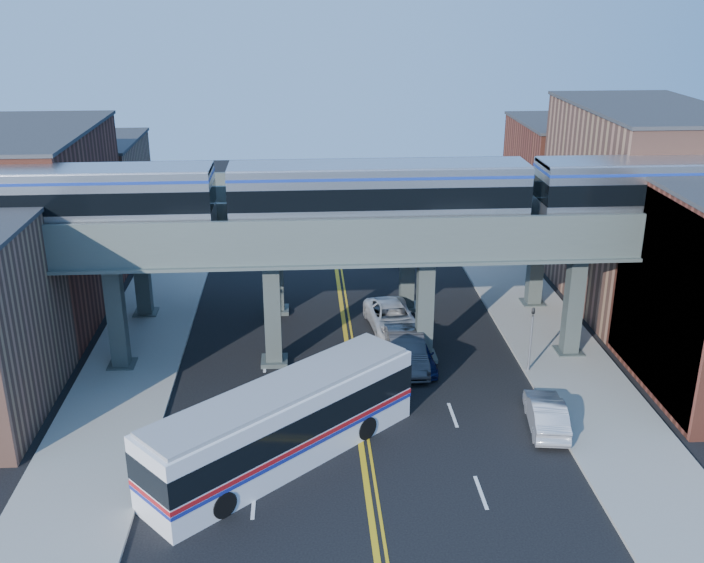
{
  "coord_description": "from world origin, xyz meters",
  "views": [
    {
      "loc": [
        -2.36,
        -29.75,
        18.96
      ],
      "look_at": [
        0.1,
        7.26,
        4.84
      ],
      "focal_mm": 40.0,
      "sensor_mm": 36.0,
      "label": 1
    }
  ],
  "objects_px": {
    "car_lane_c": "(392,318)",
    "car_lane_d": "(393,246)",
    "car_lane_a": "(415,354)",
    "car_lane_b": "(406,350)",
    "car_parked_curb": "(546,414)",
    "transit_train": "(378,193)",
    "stop_sign": "(362,375)",
    "traffic_signal": "(531,332)",
    "transit_bus": "(283,424)"
  },
  "relations": [
    {
      "from": "transit_train",
      "to": "car_lane_b",
      "type": "bearing_deg",
      "value": -23.21
    },
    {
      "from": "car_lane_c",
      "to": "car_lane_d",
      "type": "height_order",
      "value": "car_lane_c"
    },
    {
      "from": "traffic_signal",
      "to": "car_lane_d",
      "type": "distance_m",
      "value": 19.84
    },
    {
      "from": "stop_sign",
      "to": "car_lane_b",
      "type": "xyz_separation_m",
      "value": [
        2.68,
        4.35,
        -0.88
      ]
    },
    {
      "from": "traffic_signal",
      "to": "car_lane_d",
      "type": "xyz_separation_m",
      "value": [
        -4.83,
        19.18,
        -1.58
      ]
    },
    {
      "from": "traffic_signal",
      "to": "car_lane_a",
      "type": "height_order",
      "value": "traffic_signal"
    },
    {
      "from": "car_lane_d",
      "to": "car_parked_curb",
      "type": "relative_size",
      "value": 1.14
    },
    {
      "from": "car_lane_d",
      "to": "traffic_signal",
      "type": "bearing_deg",
      "value": -75.73
    },
    {
      "from": "traffic_signal",
      "to": "transit_bus",
      "type": "xyz_separation_m",
      "value": [
        -12.53,
        -7.12,
        -0.59
      ]
    },
    {
      "from": "transit_bus",
      "to": "car_lane_d",
      "type": "bearing_deg",
      "value": 32.62
    },
    {
      "from": "car_lane_b",
      "to": "transit_train",
      "type": "bearing_deg",
      "value": 156.78
    },
    {
      "from": "car_lane_b",
      "to": "car_parked_curb",
      "type": "distance_m",
      "value": 8.68
    },
    {
      "from": "car_lane_c",
      "to": "stop_sign",
      "type": "bearing_deg",
      "value": -111.87
    },
    {
      "from": "car_lane_a",
      "to": "car_lane_d",
      "type": "xyz_separation_m",
      "value": [
        0.94,
        18.07,
        -0.02
      ]
    },
    {
      "from": "stop_sign",
      "to": "car_lane_b",
      "type": "distance_m",
      "value": 5.19
    },
    {
      "from": "car_lane_c",
      "to": "car_parked_curb",
      "type": "bearing_deg",
      "value": -69.17
    },
    {
      "from": "stop_sign",
      "to": "car_lane_c",
      "type": "distance_m",
      "value": 9.22
    },
    {
      "from": "traffic_signal",
      "to": "transit_bus",
      "type": "bearing_deg",
      "value": -150.41
    },
    {
      "from": "transit_bus",
      "to": "car_lane_a",
      "type": "height_order",
      "value": "transit_bus"
    },
    {
      "from": "traffic_signal",
      "to": "car_lane_c",
      "type": "relative_size",
      "value": 0.74
    },
    {
      "from": "stop_sign",
      "to": "traffic_signal",
      "type": "distance_m",
      "value": 9.41
    },
    {
      "from": "car_lane_a",
      "to": "car_lane_b",
      "type": "distance_m",
      "value": 0.53
    },
    {
      "from": "car_lane_d",
      "to": "stop_sign",
      "type": "bearing_deg",
      "value": -100.26
    },
    {
      "from": "traffic_signal",
      "to": "car_lane_a",
      "type": "xyz_separation_m",
      "value": [
        -5.77,
        1.11,
        -1.56
      ]
    },
    {
      "from": "transit_train",
      "to": "car_lane_d",
      "type": "bearing_deg",
      "value": 80.4
    },
    {
      "from": "transit_bus",
      "to": "car_parked_curb",
      "type": "relative_size",
      "value": 2.67
    },
    {
      "from": "car_lane_d",
      "to": "car_parked_curb",
      "type": "distance_m",
      "value": 24.87
    },
    {
      "from": "traffic_signal",
      "to": "car_lane_c",
      "type": "bearing_deg",
      "value": 137.9
    },
    {
      "from": "stop_sign",
      "to": "car_lane_d",
      "type": "relative_size",
      "value": 0.53
    },
    {
      "from": "stop_sign",
      "to": "car_lane_d",
      "type": "height_order",
      "value": "stop_sign"
    },
    {
      "from": "car_lane_a",
      "to": "car_lane_b",
      "type": "relative_size",
      "value": 0.81
    },
    {
      "from": "stop_sign",
      "to": "car_lane_c",
      "type": "height_order",
      "value": "stop_sign"
    },
    {
      "from": "transit_train",
      "to": "transit_bus",
      "type": "xyz_separation_m",
      "value": [
        -4.8,
        -9.12,
        -7.5
      ]
    },
    {
      "from": "stop_sign",
      "to": "transit_bus",
      "type": "height_order",
      "value": "transit_bus"
    },
    {
      "from": "car_lane_c",
      "to": "transit_train",
      "type": "bearing_deg",
      "value": -114.76
    },
    {
      "from": "stop_sign",
      "to": "car_lane_c",
      "type": "xyz_separation_m",
      "value": [
        2.44,
        8.84,
        -0.99
      ]
    },
    {
      "from": "traffic_signal",
      "to": "stop_sign",
      "type": "bearing_deg",
      "value": -161.37
    },
    {
      "from": "car_lane_a",
      "to": "car_lane_d",
      "type": "distance_m",
      "value": 18.09
    },
    {
      "from": "transit_bus",
      "to": "stop_sign",
      "type": "bearing_deg",
      "value": 7.51
    },
    {
      "from": "car_lane_d",
      "to": "transit_train",
      "type": "bearing_deg",
      "value": -99.45
    },
    {
      "from": "transit_train",
      "to": "car_lane_c",
      "type": "xyz_separation_m",
      "value": [
        1.27,
        3.84,
        -8.44
      ]
    },
    {
      "from": "transit_train",
      "to": "stop_sign",
      "type": "relative_size",
      "value": 17.43
    },
    {
      "from": "car_lane_a",
      "to": "car_lane_c",
      "type": "height_order",
      "value": "car_lane_c"
    },
    {
      "from": "traffic_signal",
      "to": "car_lane_b",
      "type": "xyz_separation_m",
      "value": [
        -6.22,
        1.35,
        -1.42
      ]
    },
    {
      "from": "car_lane_b",
      "to": "car_parked_curb",
      "type": "relative_size",
      "value": 1.22
    },
    {
      "from": "car_lane_b",
      "to": "car_parked_curb",
      "type": "height_order",
      "value": "car_lane_b"
    },
    {
      "from": "car_lane_a",
      "to": "car_lane_c",
      "type": "bearing_deg",
      "value": 94.06
    },
    {
      "from": "traffic_signal",
      "to": "car_lane_c",
      "type": "height_order",
      "value": "traffic_signal"
    },
    {
      "from": "car_lane_b",
      "to": "car_lane_d",
      "type": "bearing_deg",
      "value": 85.51
    },
    {
      "from": "stop_sign",
      "to": "car_parked_curb",
      "type": "bearing_deg",
      "value": -15.94
    }
  ]
}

